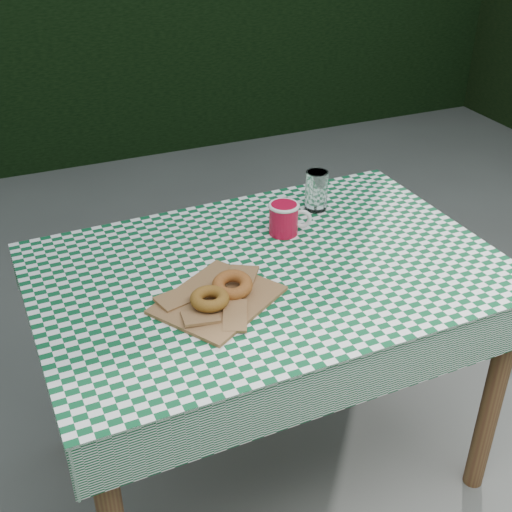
{
  "coord_description": "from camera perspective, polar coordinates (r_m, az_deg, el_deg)",
  "views": [
    {
      "loc": [
        -0.66,
        -1.22,
        1.73
      ],
      "look_at": [
        -0.06,
        0.2,
        0.79
      ],
      "focal_mm": 46.78,
      "sensor_mm": 36.0,
      "label": 1
    }
  ],
  "objects": [
    {
      "name": "ground",
      "position": [
        2.21,
        3.61,
        -19.95
      ],
      "size": [
        60.0,
        60.0,
        0.0
      ],
      "primitive_type": "plane",
      "color": "#4A4B46",
      "rests_on": "ground"
    },
    {
      "name": "hedge_north",
      "position": [
        4.55,
        -15.14,
        19.86
      ],
      "size": [
        7.0,
        0.7,
        1.8
      ],
      "primitive_type": "cube",
      "color": "black",
      "rests_on": "ground"
    },
    {
      "name": "table",
      "position": [
        2.05,
        0.99,
        -9.97
      ],
      "size": [
        1.27,
        0.87,
        0.75
      ],
      "primitive_type": "cube",
      "rotation": [
        0.0,
        0.0,
        0.03
      ],
      "color": "brown",
      "rests_on": "ground"
    },
    {
      "name": "tablecloth",
      "position": [
        1.82,
        1.1,
        -1.0
      ],
      "size": [
        1.29,
        0.89,
        0.01
      ],
      "primitive_type": "cube",
      "rotation": [
        0.0,
        0.0,
        0.03
      ],
      "color": "#0B4A26",
      "rests_on": "table"
    },
    {
      "name": "paper_bag",
      "position": [
        1.68,
        -3.28,
        -3.7
      ],
      "size": [
        0.37,
        0.35,
        0.02
      ],
      "primitive_type": "cube",
      "rotation": [
        0.0,
        0.0,
        0.57
      ],
      "color": "olive",
      "rests_on": "tablecloth"
    },
    {
      "name": "bagel_front",
      "position": [
        1.64,
        -3.98,
        -3.66
      ],
      "size": [
        0.11,
        0.11,
        0.03
      ],
      "primitive_type": "torus",
      "rotation": [
        0.0,
        0.0,
        0.16
      ],
      "color": "brown",
      "rests_on": "paper_bag"
    },
    {
      "name": "bagel_back",
      "position": [
        1.69,
        -2.04,
        -2.5
      ],
      "size": [
        0.14,
        0.14,
        0.03
      ],
      "primitive_type": "torus",
      "rotation": [
        0.0,
        0.0,
        -0.52
      ],
      "color": "#9E5720",
      "rests_on": "paper_bag"
    },
    {
      "name": "coffee_mug",
      "position": [
        1.96,
        2.38,
        3.19
      ],
      "size": [
        0.22,
        0.22,
        0.1
      ],
      "primitive_type": null,
      "rotation": [
        0.0,
        0.0,
        -0.4
      ],
      "color": "#A60A26",
      "rests_on": "tablecloth"
    },
    {
      "name": "drinking_glass",
      "position": [
        2.1,
        5.18,
        5.59
      ],
      "size": [
        0.09,
        0.09,
        0.13
      ],
      "primitive_type": "cylinder",
      "rotation": [
        0.0,
        0.0,
        -0.3
      ],
      "color": "white",
      "rests_on": "tablecloth"
    }
  ]
}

